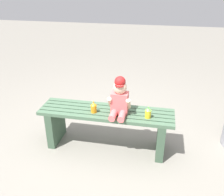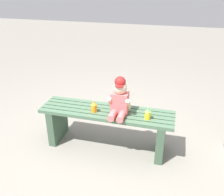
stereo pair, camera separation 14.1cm
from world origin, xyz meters
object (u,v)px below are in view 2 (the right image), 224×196
object	(u,v)px
sippy_cup_left	(94,107)
sippy_cup_right	(148,114)
child_figure	(119,98)
park_bench	(107,123)

from	to	relation	value
sippy_cup_left	sippy_cup_right	xyz separation A→B (m)	(0.56, 0.00, 0.00)
child_figure	sippy_cup_right	xyz separation A→B (m)	(0.30, -0.03, -0.12)
child_figure	sippy_cup_right	bearing A→B (deg)	-4.99
park_bench	sippy_cup_left	distance (m)	0.25
child_figure	sippy_cup_left	world-z (taller)	child_figure
child_figure	sippy_cup_left	xyz separation A→B (m)	(-0.27, -0.03, -0.12)
child_figure	sippy_cup_right	size ratio (longest dim) A/B	3.26
park_bench	sippy_cup_right	bearing A→B (deg)	-7.66
park_bench	child_figure	distance (m)	0.37
sippy_cup_left	sippy_cup_right	bearing A→B (deg)	0.00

